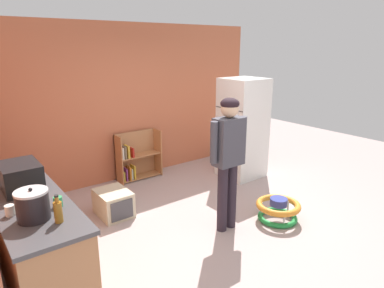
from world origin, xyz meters
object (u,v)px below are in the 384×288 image
Objects in this scene: microwave at (21,177)px; amber_bottle at (58,211)px; pet_carrier at (114,203)px; kitchen_counter at (35,240)px; refrigerator at (242,128)px; baby_walker at (278,209)px; white_cup at (10,210)px; crock_pot at (33,205)px; bookshelf at (135,158)px; green_cup at (58,202)px; yellow_cup at (23,205)px; standing_person at (228,152)px.

microwave is 1.95× the size of amber_bottle.
microwave is at bearing -155.99° from pet_carrier.
kitchen_counter is 3.86m from refrigerator.
white_cup reaches higher than baby_walker.
microwave is 1.66× the size of crock_pot.
pet_carrier is at bearing 34.29° from kitchen_counter.
pet_carrier is at bearing 45.30° from crock_pot.
refrigerator is at bearing 62.05° from baby_walker.
refrigerator is 3.22× the size of pet_carrier.
bookshelf is at bearing 107.71° from baby_walker.
microwave is 5.05× the size of green_cup.
yellow_cup is (-0.09, -0.20, 0.50)m from kitchen_counter.
amber_bottle is at bearing -84.05° from microwave.
amber_bottle is at bearing -66.10° from yellow_cup.
standing_person reaches higher than baby_walker.
baby_walker is 3.27m from white_cup.
amber_bottle is (-1.10, -1.45, 0.82)m from pet_carrier.
white_cup reaches higher than pet_carrier.
refrigerator reaches higher than amber_bottle.
refrigerator is 7.24× the size of amber_bottle.
crock_pot reaches higher than green_cup.
pet_carrier is (-0.92, -1.06, -0.19)m from bookshelf.
green_cup and yellow_cup have the same top height.
white_cup is at bearing 168.46° from green_cup.
baby_walker is (0.71, -0.27, -0.89)m from standing_person.
crock_pot reaches higher than baby_walker.
amber_bottle reaches higher than bookshelf.
baby_walker is at bearing -1.08° from amber_bottle.
standing_person is at bearing -5.14° from yellow_cup.
crock_pot is 0.24m from amber_bottle.
green_cup is at bearing -74.04° from microwave.
bookshelf is (2.12, 1.88, -0.08)m from kitchen_counter.
microwave is (-2.12, -1.59, 0.67)m from bookshelf.
microwave is (-2.94, 0.97, 0.88)m from baby_walker.
kitchen_counter is at bearing -145.71° from pet_carrier.
kitchen_counter reaches higher than baby_walker.
white_cup is (-3.14, 0.43, 0.79)m from baby_walker.
white_cup is at bearing -142.65° from pet_carrier.
microwave is at bearing 79.29° from yellow_cup.
kitchen_counter reaches higher than pet_carrier.
pet_carrier is (-1.74, 1.50, 0.02)m from baby_walker.
yellow_cup reaches higher than bookshelf.
pet_carrier is at bearing 52.69° from amber_bottle.
yellow_cup is (-2.21, -2.08, 0.57)m from bookshelf.
microwave reaches higher than yellow_cup.
crock_pot is 0.26m from yellow_cup.
baby_walker is at bearing -40.86° from pet_carrier.
microwave is at bearing 95.95° from amber_bottle.
crock_pot is (-0.05, -0.45, 0.58)m from kitchen_counter.
green_cup reaches higher than kitchen_counter.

